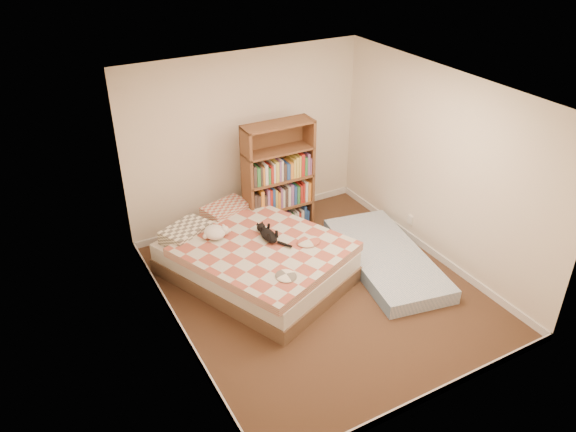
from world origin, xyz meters
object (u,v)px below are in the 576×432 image
bed (253,257)px  white_dog (216,232)px  floor_mattress (385,258)px  black_cat (268,234)px  bookshelf (278,193)px

bed → white_dog: 0.57m
bed → floor_mattress: (1.62, -0.62, -0.18)m
bed → white_dog: size_ratio=6.78×
bed → black_cat: 0.37m
black_cat → white_dog: 0.64m
floor_mattress → bookshelf: bearing=129.9°
bookshelf → white_dog: bearing=-153.3°
bookshelf → white_dog: (-1.17, -0.57, 0.01)m
floor_mattress → black_cat: black_cat is taller
bed → bookshelf: bookshelf is taller
black_cat → bookshelf: bearing=54.1°
bed → floor_mattress: bed is taller
bookshelf → floor_mattress: size_ratio=0.79×
black_cat → white_dog: (-0.56, 0.32, 0.01)m
bookshelf → white_dog: size_ratio=4.21×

